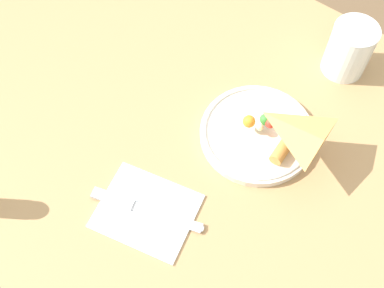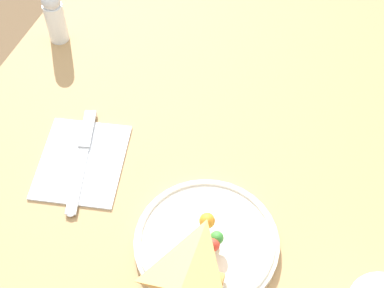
% 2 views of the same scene
% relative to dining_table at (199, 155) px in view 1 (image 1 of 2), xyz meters
% --- Properties ---
extents(ground_plane, '(6.00, 6.00, 0.00)m').
position_rel_dining_table_xyz_m(ground_plane, '(0.00, 0.00, -0.67)').
color(ground_plane, brown).
extents(dining_table, '(1.20, 0.86, 0.77)m').
position_rel_dining_table_xyz_m(dining_table, '(0.00, 0.00, 0.00)').
color(dining_table, '#A87F51').
rests_on(dining_table, ground_plane).
extents(plate_pizza, '(0.21, 0.21, 0.05)m').
position_rel_dining_table_xyz_m(plate_pizza, '(0.10, 0.05, 0.12)').
color(plate_pizza, silver).
rests_on(plate_pizza, dining_table).
extents(milk_glass, '(0.09, 0.09, 0.11)m').
position_rel_dining_table_xyz_m(milk_glass, '(0.14, 0.30, 0.16)').
color(milk_glass, white).
rests_on(milk_glass, dining_table).
extents(napkin_folded, '(0.19, 0.17, 0.00)m').
position_rel_dining_table_xyz_m(napkin_folded, '(0.03, -0.19, 0.11)').
color(napkin_folded, silver).
rests_on(napkin_folded, dining_table).
extents(butter_knife, '(0.20, 0.08, 0.01)m').
position_rel_dining_table_xyz_m(butter_knife, '(0.02, -0.19, 0.11)').
color(butter_knife, '#B2B2B7').
rests_on(butter_knife, napkin_folded).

